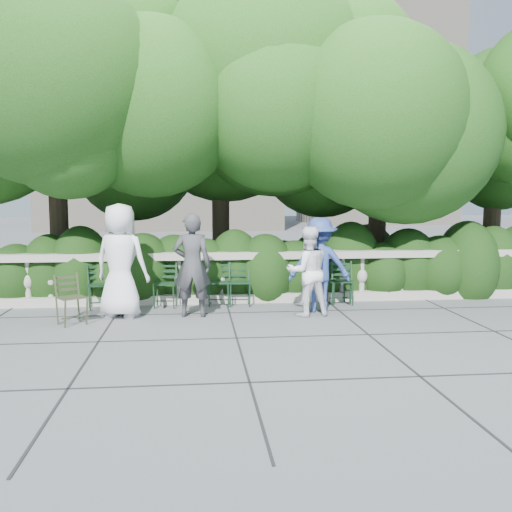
{
  "coord_description": "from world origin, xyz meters",
  "views": [
    {
      "loc": [
        -1.09,
        -9.21,
        2.12
      ],
      "look_at": [
        0.0,
        1.0,
        1.0
      ],
      "focal_mm": 40.0,
      "sensor_mm": 36.0,
      "label": 1
    }
  ],
  "objects": [
    {
      "name": "chair_a",
      "position": [
        -2.83,
        1.29,
        0.0
      ],
      "size": [
        0.54,
        0.57,
        0.84
      ],
      "primitive_type": null,
      "rotation": [
        0.0,
        0.0,
        0.24
      ],
      "color": "black",
      "rests_on": "ground"
    },
    {
      "name": "chair_e",
      "position": [
        1.66,
        1.29,
        0.0
      ],
      "size": [
        0.48,
        0.52,
        0.84
      ],
      "primitive_type": null,
      "rotation": [
        0.0,
        0.0,
        0.09
      ],
      "color": "black",
      "rests_on": "ground"
    },
    {
      "name": "chair_b",
      "position": [
        -0.67,
        1.34,
        0.0
      ],
      "size": [
        0.5,
        0.54,
        0.84
      ],
      "primitive_type": null,
      "rotation": [
        0.0,
        0.0,
        -0.14
      ],
      "color": "black",
      "rests_on": "ground"
    },
    {
      "name": "balustrade",
      "position": [
        0.0,
        1.8,
        0.49
      ],
      "size": [
        12.0,
        0.44,
        1.0
      ],
      "color": "#9E998E",
      "rests_on": "ground"
    },
    {
      "name": "person_businessman",
      "position": [
        -2.37,
        0.68,
        0.98
      ],
      "size": [
        1.12,
        0.93,
        1.96
      ],
      "primitive_type": "imported",
      "rotation": [
        0.0,
        0.0,
        2.77
      ],
      "color": "white",
      "rests_on": "ground"
    },
    {
      "name": "person_woman_grey",
      "position": [
        -1.15,
        0.6,
        0.9
      ],
      "size": [
        0.7,
        0.5,
        1.79
      ],
      "primitive_type": "imported",
      "rotation": [
        0.0,
        0.0,
        3.03
      ],
      "color": "#38393C",
      "rests_on": "ground"
    },
    {
      "name": "chair_f",
      "position": [
        1.69,
        1.24,
        0.0
      ],
      "size": [
        0.51,
        0.54,
        0.84
      ],
      "primitive_type": null,
      "rotation": [
        0.0,
        0.0,
        -0.15
      ],
      "color": "black",
      "rests_on": "ground"
    },
    {
      "name": "person_older_blue",
      "position": [
        1.13,
        0.79,
        0.85
      ],
      "size": [
        1.18,
        0.8,
        1.7
      ],
      "primitive_type": "imported",
      "rotation": [
        0.0,
        0.0,
        2.99
      ],
      "color": "#2D4489",
      "rests_on": "ground"
    },
    {
      "name": "ground",
      "position": [
        0.0,
        0.0,
        0.0
      ],
      "size": [
        90.0,
        90.0,
        0.0
      ],
      "primitive_type": "plane",
      "color": "#585A60",
      "rests_on": "ground"
    },
    {
      "name": "chair_d",
      "position": [
        -0.27,
        1.31,
        0.0
      ],
      "size": [
        0.45,
        0.49,
        0.84
      ],
      "primitive_type": null,
      "rotation": [
        0.0,
        0.0,
        -0.02
      ],
      "color": "black",
      "rests_on": "ground"
    },
    {
      "name": "chair_weathered",
      "position": [
        -3.02,
        0.05,
        0.0
      ],
      "size": [
        0.63,
        0.64,
        0.84
      ],
      "primitive_type": null,
      "rotation": [
        0.0,
        0.0,
        0.58
      ],
      "color": "black",
      "rests_on": "ground"
    },
    {
      "name": "person_casual_man",
      "position": [
        0.84,
        0.45,
        0.78
      ],
      "size": [
        0.83,
        0.68,
        1.56
      ],
      "primitive_type": "imported",
      "rotation": [
        0.0,
        0.0,
        3.27
      ],
      "color": "white",
      "rests_on": "ground"
    },
    {
      "name": "chair_c",
      "position": [
        -1.68,
        1.31,
        0.0
      ],
      "size": [
        0.49,
        0.52,
        0.84
      ],
      "primitive_type": null,
      "rotation": [
        0.0,
        0.0,
        -0.11
      ],
      "color": "black",
      "rests_on": "ground"
    },
    {
      "name": "tree_canopy",
      "position": [
        0.69,
        3.19,
        3.96
      ],
      "size": [
        15.04,
        6.52,
        6.78
      ],
      "color": "#3F3023",
      "rests_on": "ground"
    },
    {
      "name": "shrub_hedge",
      "position": [
        0.0,
        3.0,
        0.0
      ],
      "size": [
        15.0,
        2.6,
        1.7
      ],
      "primitive_type": null,
      "color": "black",
      "rests_on": "ground"
    }
  ]
}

